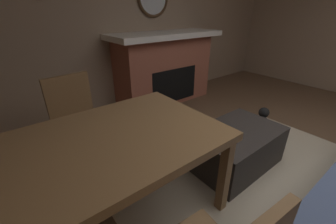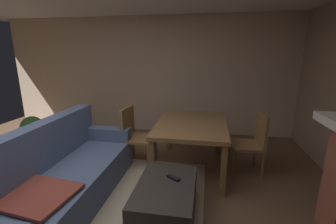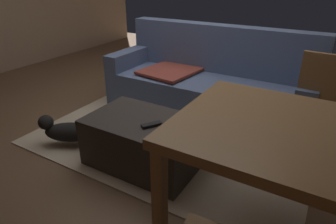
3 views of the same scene
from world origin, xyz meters
name	(u,v)px [view 1 (image 1 of 3)]	position (x,y,z in m)	size (l,w,h in m)	color
wall_back_fireplace_side	(140,25)	(0.00, -3.14, 1.26)	(6.83, 0.12, 2.52)	#9E846B
area_rug	(289,198)	(0.30, -0.28, 0.01)	(2.60, 2.00, 0.01)	tan
fireplace	(164,68)	(-0.22, -2.76, 0.59)	(1.87, 0.76, 1.18)	#9E5642
ottoman_coffee_table	(235,148)	(0.30, -0.87, 0.21)	(0.92, 0.61, 0.42)	#2D2826
tv_remote	(225,130)	(0.43, -0.94, 0.43)	(0.05, 0.16, 0.02)	black
dining_table	(115,146)	(1.51, -1.05, 0.66)	(1.43, 1.03, 0.74)	brown
dining_chair_south	(77,116)	(1.52, -1.95, 0.52)	(0.47, 0.47, 0.93)	brown
small_dog	(263,124)	(-0.48, -1.01, 0.16)	(0.51, 0.40, 0.26)	black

